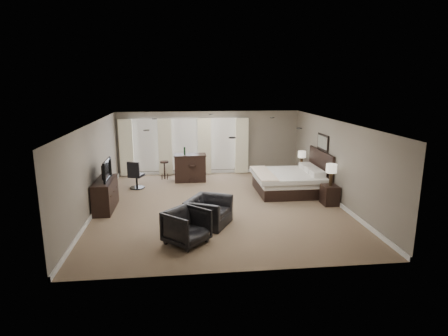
{
  "coord_description": "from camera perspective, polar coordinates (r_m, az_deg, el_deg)",
  "views": [
    {
      "loc": [
        -1.1,
        -11.13,
        3.8
      ],
      "look_at": [
        0.2,
        0.4,
        1.1
      ],
      "focal_mm": 30.0,
      "sensor_mm": 36.0,
      "label": 1
    }
  ],
  "objects": [
    {
      "name": "lamp_near",
      "position": [
        12.08,
        16.0,
        -1.01
      ],
      "size": [
        0.33,
        0.33,
        0.69
      ],
      "primitive_type": "cube",
      "color": "beige",
      "rests_on": "nightstand_near"
    },
    {
      "name": "room",
      "position": [
        11.46,
        -0.77,
        0.5
      ],
      "size": [
        7.6,
        8.6,
        2.64
      ],
      "color": "#76604A",
      "rests_on": "ground"
    },
    {
      "name": "dresser",
      "position": [
        11.86,
        -17.63,
        -3.9
      ],
      "size": [
        0.51,
        1.58,
        0.92
      ],
      "primitive_type": "cube",
      "color": "black",
      "rests_on": "ground"
    },
    {
      "name": "tv",
      "position": [
        11.72,
        -17.8,
        -1.42
      ],
      "size": [
        0.62,
        1.07,
        0.14
      ],
      "primitive_type": "imported",
      "rotation": [
        0.0,
        0.0,
        1.57
      ],
      "color": "black",
      "rests_on": "dresser"
    },
    {
      "name": "lamp_far",
      "position": [
        14.76,
        11.75,
        1.34
      ],
      "size": [
        0.3,
        0.3,
        0.63
      ],
      "primitive_type": "cube",
      "color": "beige",
      "rests_on": "nightstand_far"
    },
    {
      "name": "bed",
      "position": [
        13.17,
        9.98,
        -0.59
      ],
      "size": [
        2.29,
        2.18,
        1.46
      ],
      "primitive_type": "cube",
      "color": "silver",
      "rests_on": "ground"
    },
    {
      "name": "bar_stool_right",
      "position": [
        14.34,
        -4.82,
        -0.86
      ],
      "size": [
        0.41,
        0.41,
        0.7
      ],
      "primitive_type": "cube",
      "rotation": [
        0.0,
        0.0,
        0.28
      ],
      "color": "black",
      "rests_on": "ground"
    },
    {
      "name": "bar_counter",
      "position": [
        14.51,
        -5.18,
        0.04
      ],
      "size": [
        1.23,
        0.64,
        1.07
      ],
      "primitive_type": "cube",
      "color": "black",
      "rests_on": "ground"
    },
    {
      "name": "window_bay",
      "position": [
        15.46,
        -5.98,
        3.35
      ],
      "size": [
        5.25,
        0.2,
        2.3
      ],
      "color": "silver",
      "rests_on": "room"
    },
    {
      "name": "armchair_near",
      "position": [
        10.11,
        -2.36,
        -5.95
      ],
      "size": [
        1.19,
        1.36,
        1.0
      ],
      "primitive_type": "imported",
      "rotation": [
        0.0,
        0.0,
        1.09
      ],
      "color": "black",
      "rests_on": "ground"
    },
    {
      "name": "nightstand_near",
      "position": [
        12.25,
        15.8,
        -3.97
      ],
      "size": [
        0.46,
        0.57,
        0.62
      ],
      "primitive_type": "cube",
      "color": "black",
      "rests_on": "ground"
    },
    {
      "name": "bar_stool_left",
      "position": [
        15.0,
        -9.05,
        -0.33
      ],
      "size": [
        0.37,
        0.37,
        0.72
      ],
      "primitive_type": "cube",
      "rotation": [
        0.0,
        0.0,
        0.1
      ],
      "color": "black",
      "rests_on": "ground"
    },
    {
      "name": "wall_art",
      "position": [
        13.33,
        14.78,
        3.82
      ],
      "size": [
        0.04,
        0.96,
        0.56
      ],
      "primitive_type": "cube",
      "color": "slate",
      "rests_on": "room"
    },
    {
      "name": "armchair_far",
      "position": [
        9.03,
        -5.72,
        -8.68
      ],
      "size": [
        1.22,
        1.22,
        0.92
      ],
      "primitive_type": "imported",
      "rotation": [
        0.0,
        0.0,
        0.82
      ],
      "color": "black",
      "rests_on": "ground"
    },
    {
      "name": "nightstand_far",
      "position": [
        14.88,
        11.64,
        -0.88
      ],
      "size": [
        0.41,
        0.5,
        0.55
      ],
      "primitive_type": "cube",
      "color": "black",
      "rests_on": "ground"
    },
    {
      "name": "desk_chair",
      "position": [
        13.83,
        -13.2,
        -0.99
      ],
      "size": [
        0.67,
        0.67,
        1.03
      ],
      "primitive_type": "cube",
      "rotation": [
        0.0,
        0.0,
        2.78
      ],
      "color": "black",
      "rests_on": "ground"
    }
  ]
}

